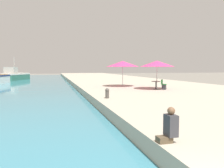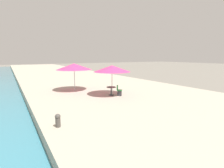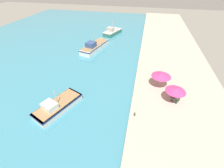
# 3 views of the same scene
# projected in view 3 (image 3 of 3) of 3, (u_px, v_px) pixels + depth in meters

# --- Properties ---
(water_basin) EXTENTS (56.00, 90.00, 0.04)m
(water_basin) POSITION_uv_depth(u_px,v_px,m) (51.00, 42.00, 47.04)
(water_basin) COLOR teal
(water_basin) RESTS_ON ground_plane
(quay_promenade) EXTENTS (16.00, 90.00, 0.60)m
(quay_promenade) POSITION_uv_depth(u_px,v_px,m) (170.00, 51.00, 40.62)
(quay_promenade) COLOR #B2A893
(quay_promenade) RESTS_ON ground_plane
(fishing_boat_near) EXTENTS (5.81, 8.30, 3.79)m
(fishing_boat_near) POSITION_uv_depth(u_px,v_px,m) (58.00, 106.00, 23.55)
(fishing_boat_near) COLOR silver
(fishing_boat_near) RESTS_ON water_basin
(fishing_boat_mid) EXTENTS (5.69, 11.01, 4.84)m
(fishing_boat_mid) POSITION_uv_depth(u_px,v_px,m) (94.00, 46.00, 41.58)
(fishing_boat_mid) COLOR white
(fishing_boat_mid) RESTS_ON water_basin
(fishing_boat_far) EXTENTS (5.59, 8.20, 4.72)m
(fishing_boat_far) POSITION_uv_depth(u_px,v_px,m) (112.00, 32.00, 51.72)
(fishing_boat_far) COLOR #33705B
(fishing_boat_far) RESTS_ON water_basin
(cafe_umbrella_pink) EXTENTS (3.15, 3.15, 2.61)m
(cafe_umbrella_pink) POSITION_uv_depth(u_px,v_px,m) (176.00, 90.00, 23.30)
(cafe_umbrella_pink) COLOR #B7B7B7
(cafe_umbrella_pink) RESTS_ON quay_promenade
(cafe_umbrella_white) EXTENTS (3.45, 3.45, 2.68)m
(cafe_umbrella_white) POSITION_uv_depth(u_px,v_px,m) (161.00, 75.00, 26.58)
(cafe_umbrella_white) COLOR #B7B7B7
(cafe_umbrella_white) RESTS_ON quay_promenade
(cafe_table) EXTENTS (0.80, 0.80, 0.74)m
(cafe_table) POSITION_uv_depth(u_px,v_px,m) (173.00, 98.00, 24.43)
(cafe_table) COLOR #333338
(cafe_table) RESTS_ON quay_promenade
(cafe_chair_left) EXTENTS (0.59, 0.59, 0.91)m
(cafe_chair_left) POSITION_uv_depth(u_px,v_px,m) (176.00, 101.00, 24.09)
(cafe_chair_left) COLOR #2D2D33
(cafe_chair_left) RESTS_ON quay_promenade
(mooring_bollard) EXTENTS (0.26, 0.26, 0.65)m
(mooring_bollard) POSITION_uv_depth(u_px,v_px,m) (135.00, 114.00, 21.94)
(mooring_bollard) COLOR #4C4742
(mooring_bollard) RESTS_ON quay_promenade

